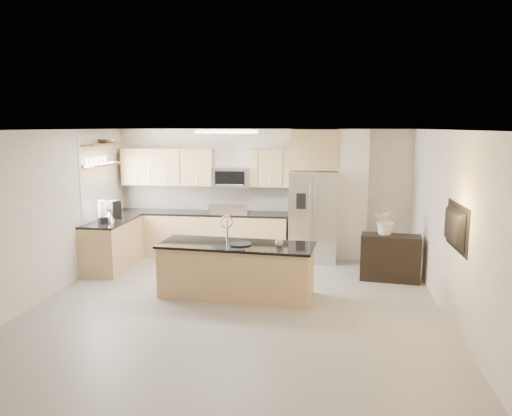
# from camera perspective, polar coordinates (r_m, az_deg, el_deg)

# --- Properties ---
(floor) EXTENTS (6.50, 6.50, 0.00)m
(floor) POSITION_cam_1_polar(r_m,az_deg,el_deg) (7.47, -2.42, -11.45)
(floor) COLOR #9F9C97
(floor) RESTS_ON ground
(ceiling) EXTENTS (6.00, 6.50, 0.02)m
(ceiling) POSITION_cam_1_polar(r_m,az_deg,el_deg) (6.99, -2.57, 8.90)
(ceiling) COLOR white
(ceiling) RESTS_ON wall_back
(wall_back) EXTENTS (6.00, 0.02, 2.60)m
(wall_back) POSITION_cam_1_polar(r_m,az_deg,el_deg) (10.29, 0.69, 1.77)
(wall_back) COLOR silver
(wall_back) RESTS_ON floor
(wall_front) EXTENTS (6.00, 0.02, 2.60)m
(wall_front) POSITION_cam_1_polar(r_m,az_deg,el_deg) (4.07, -10.71, -10.20)
(wall_front) COLOR silver
(wall_front) RESTS_ON floor
(wall_left) EXTENTS (0.02, 6.50, 2.60)m
(wall_left) POSITION_cam_1_polar(r_m,az_deg,el_deg) (8.19, -23.63, -0.95)
(wall_left) COLOR silver
(wall_left) RESTS_ON floor
(wall_right) EXTENTS (0.02, 6.50, 2.60)m
(wall_right) POSITION_cam_1_polar(r_m,az_deg,el_deg) (7.23, 21.63, -2.10)
(wall_right) COLOR silver
(wall_right) RESTS_ON floor
(back_counter) EXTENTS (3.55, 0.66, 1.44)m
(back_counter) POSITION_cam_1_polar(r_m,az_deg,el_deg) (10.35, -6.30, -2.90)
(back_counter) COLOR tan
(back_counter) RESTS_ON floor
(left_counter) EXTENTS (0.66, 1.50, 0.92)m
(left_counter) POSITION_cam_1_polar(r_m,az_deg,el_deg) (9.81, -16.09, -3.95)
(left_counter) COLOR tan
(left_counter) RESTS_ON floor
(range) EXTENTS (0.76, 0.64, 1.14)m
(range) POSITION_cam_1_polar(r_m,az_deg,el_deg) (10.21, -2.90, -3.02)
(range) COLOR black
(range) RESTS_ON floor
(upper_cabinets) EXTENTS (3.50, 0.33, 0.75)m
(upper_cabinets) POSITION_cam_1_polar(r_m,az_deg,el_deg) (10.32, -6.64, 4.66)
(upper_cabinets) COLOR tan
(upper_cabinets) RESTS_ON wall_back
(microwave) EXTENTS (0.76, 0.40, 0.40)m
(microwave) POSITION_cam_1_polar(r_m,az_deg,el_deg) (10.15, -2.82, 3.53)
(microwave) COLOR #BDBCBF
(microwave) RESTS_ON upper_cabinets
(refrigerator) EXTENTS (0.92, 0.78, 1.78)m
(refrigerator) POSITION_cam_1_polar(r_m,az_deg,el_deg) (9.91, 6.51, -0.98)
(refrigerator) COLOR #BDBCBF
(refrigerator) RESTS_ON floor
(partition_column) EXTENTS (0.60, 0.30, 2.60)m
(partition_column) POSITION_cam_1_polar(r_m,az_deg,el_deg) (10.09, 10.90, 1.45)
(partition_column) COLOR silver
(partition_column) RESTS_ON floor
(window) EXTENTS (0.04, 1.15, 1.65)m
(window) POSITION_cam_1_polar(r_m,az_deg,el_deg) (9.75, -18.04, 2.96)
(window) COLOR white
(window) RESTS_ON wall_left
(shelf_lower) EXTENTS (0.30, 1.20, 0.04)m
(shelf_lower) POSITION_cam_1_polar(r_m,az_deg,el_deg) (9.76, -17.20, 4.78)
(shelf_lower) COLOR brown
(shelf_lower) RESTS_ON wall_left
(shelf_upper) EXTENTS (0.30, 1.20, 0.04)m
(shelf_upper) POSITION_cam_1_polar(r_m,az_deg,el_deg) (9.74, -17.30, 6.95)
(shelf_upper) COLOR brown
(shelf_upper) RESTS_ON wall_left
(ceiling_fixture) EXTENTS (1.00, 0.50, 0.06)m
(ceiling_fixture) POSITION_cam_1_polar(r_m,az_deg,el_deg) (8.64, -3.31, 8.70)
(ceiling_fixture) COLOR white
(ceiling_fixture) RESTS_ON ceiling
(island) EXTENTS (2.48, 1.07, 1.26)m
(island) POSITION_cam_1_polar(r_m,az_deg,el_deg) (7.91, -2.25, -7.05)
(island) COLOR tan
(island) RESTS_ON floor
(credenza) EXTENTS (1.05, 0.55, 0.80)m
(credenza) POSITION_cam_1_polar(r_m,az_deg,el_deg) (8.99, 15.09, -5.51)
(credenza) COLOR black
(credenza) RESTS_ON floor
(cup) EXTENTS (0.13, 0.13, 0.10)m
(cup) POSITION_cam_1_polar(r_m,az_deg,el_deg) (7.66, 2.68, -3.99)
(cup) COLOR silver
(cup) RESTS_ON island
(platter) EXTENTS (0.37, 0.37, 0.02)m
(platter) POSITION_cam_1_polar(r_m,az_deg,el_deg) (7.74, -1.85, -4.14)
(platter) COLOR black
(platter) RESTS_ON island
(blender) EXTENTS (0.18, 0.18, 0.42)m
(blender) POSITION_cam_1_polar(r_m,az_deg,el_deg) (9.37, -17.14, -0.61)
(blender) COLOR black
(blender) RESTS_ON left_counter
(kettle) EXTENTS (0.19, 0.19, 0.23)m
(kettle) POSITION_cam_1_polar(r_m,az_deg,el_deg) (9.53, -16.39, -0.91)
(kettle) COLOR #BDBCBF
(kettle) RESTS_ON left_counter
(coffee_maker) EXTENTS (0.25, 0.27, 0.34)m
(coffee_maker) POSITION_cam_1_polar(r_m,az_deg,el_deg) (9.86, -15.96, -0.21)
(coffee_maker) COLOR black
(coffee_maker) RESTS_ON left_counter
(bowl) EXTENTS (0.50, 0.50, 0.10)m
(bowl) POSITION_cam_1_polar(r_m,az_deg,el_deg) (9.93, -16.80, 7.41)
(bowl) COLOR #BDBCBF
(bowl) RESTS_ON shelf_upper
(flower_vase) EXTENTS (0.82, 0.77, 0.74)m
(flower_vase) POSITION_cam_1_polar(r_m,az_deg,el_deg) (8.85, 14.75, -0.62)
(flower_vase) COLOR silver
(flower_vase) RESTS_ON credenza
(television) EXTENTS (0.14, 1.08, 0.62)m
(television) POSITION_cam_1_polar(r_m,az_deg,el_deg) (7.01, 21.33, -2.01)
(television) COLOR black
(television) RESTS_ON wall_right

